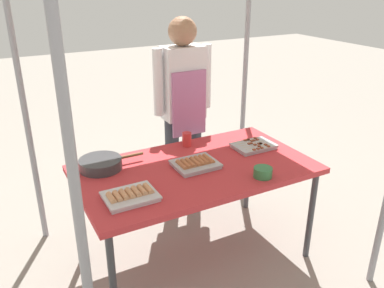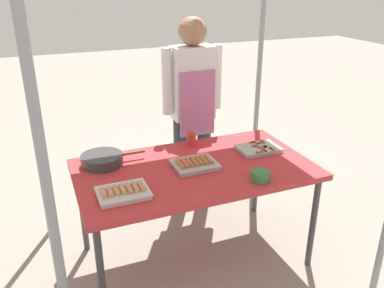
{
  "view_description": "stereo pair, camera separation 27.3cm",
  "coord_description": "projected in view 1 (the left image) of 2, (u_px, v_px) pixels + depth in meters",
  "views": [
    {
      "loc": [
        -1.19,
        -2.17,
        1.97
      ],
      "look_at": [
        0.0,
        0.05,
        0.9
      ],
      "focal_mm": 37.65,
      "sensor_mm": 36.0,
      "label": 1
    },
    {
      "loc": [
        -0.94,
        -2.28,
        1.97
      ],
      "look_at": [
        0.0,
        0.05,
        0.9
      ],
      "focal_mm": 37.65,
      "sensor_mm": 36.0,
      "label": 2
    }
  ],
  "objects": [
    {
      "name": "drink_cup_near_edge",
      "position": [
        187.0,
        139.0,
        3.06
      ],
      "size": [
        0.07,
        0.07,
        0.11
      ],
      "primitive_type": "cylinder",
      "color": "red",
      "rests_on": "stall_table"
    },
    {
      "name": "ground_plane",
      "position": [
        195.0,
        256.0,
        3.04
      ],
      "size": [
        18.0,
        18.0,
        0.0
      ],
      "primitive_type": "plane",
      "color": "gray"
    },
    {
      "name": "tray_grilled_sausages",
      "position": [
        195.0,
        164.0,
        2.74
      ],
      "size": [
        0.3,
        0.24,
        0.05
      ],
      "color": "#ADADB2",
      "rests_on": "stall_table"
    },
    {
      "name": "tray_meat_skewers",
      "position": [
        254.0,
        146.0,
        3.04
      ],
      "size": [
        0.31,
        0.21,
        0.04
      ],
      "color": "#ADADB2",
      "rests_on": "stall_table"
    },
    {
      "name": "cooking_wok",
      "position": [
        101.0,
        163.0,
        2.71
      ],
      "size": [
        0.45,
        0.29,
        0.07
      ],
      "color": "#38383A",
      "rests_on": "stall_table"
    },
    {
      "name": "condiment_bowl",
      "position": [
        263.0,
        172.0,
        2.6
      ],
      "size": [
        0.12,
        0.12,
        0.06
      ],
      "primitive_type": "cylinder",
      "color": "#33723F",
      "rests_on": "stall_table"
    },
    {
      "name": "stall_table",
      "position": [
        195.0,
        174.0,
        2.77
      ],
      "size": [
        1.6,
        0.9,
        0.75
      ],
      "color": "#C63338",
      "rests_on": "ground"
    },
    {
      "name": "tray_pork_links",
      "position": [
        130.0,
        196.0,
        2.35
      ],
      "size": [
        0.31,
        0.23,
        0.05
      ],
      "color": "silver",
      "rests_on": "stall_table"
    },
    {
      "name": "vendor_woman",
      "position": [
        183.0,
        100.0,
        3.35
      ],
      "size": [
        0.52,
        0.23,
        1.67
      ],
      "rotation": [
        0.0,
        0.0,
        3.14
      ],
      "color": "#333842",
      "rests_on": "ground"
    }
  ]
}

